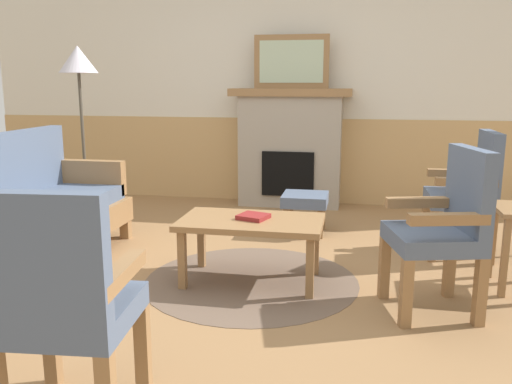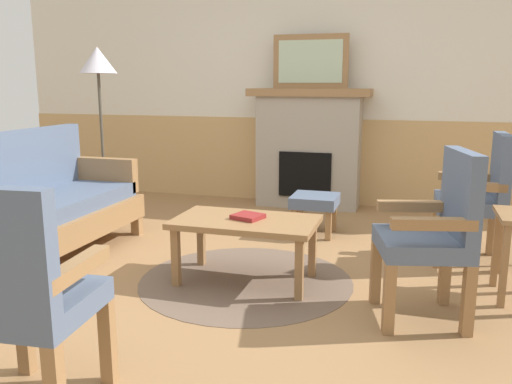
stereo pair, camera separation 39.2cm
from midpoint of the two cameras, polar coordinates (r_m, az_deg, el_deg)
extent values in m
plane|color=#997047|center=(3.75, 1.48, -9.34)|extent=(14.00, 14.00, 0.00)
cube|color=silver|center=(6.05, 8.17, 11.61)|extent=(7.20, 0.12, 2.70)
cube|color=tan|center=(6.04, 7.83, 3.29)|extent=(7.20, 0.02, 0.95)
cube|color=#A39989|center=(5.85, 7.58, 4.26)|extent=(1.10, 0.36, 1.20)
cube|color=black|center=(5.69, 7.21, 1.83)|extent=(0.56, 0.02, 0.48)
cube|color=olive|center=(5.80, 7.75, 10.54)|extent=(1.30, 0.44, 0.08)
cube|color=olive|center=(5.81, 7.84, 13.70)|extent=(0.80, 0.03, 0.56)
cube|color=#B2C6A8|center=(5.79, 7.81, 13.70)|extent=(0.68, 0.01, 0.44)
cube|color=olive|center=(4.86, -10.40, -3.59)|extent=(0.08, 0.08, 0.16)
cube|color=olive|center=(5.16, -16.36, -3.00)|extent=(0.08, 0.08, 0.16)
cube|color=olive|center=(4.28, -19.20, -3.66)|extent=(0.70, 1.80, 0.20)
cube|color=slate|center=(4.24, -19.35, -1.58)|extent=(0.60, 1.70, 0.12)
cube|color=slate|center=(4.37, -22.81, 2.68)|extent=(0.10, 1.70, 0.50)
cube|color=olive|center=(4.92, -13.66, 1.81)|extent=(0.60, 0.10, 0.30)
cube|color=olive|center=(3.58, -5.48, -7.03)|extent=(0.05, 0.05, 0.40)
cube|color=olive|center=(3.37, 8.03, -8.31)|extent=(0.05, 0.05, 0.40)
cube|color=olive|center=(3.97, -3.09, -5.10)|extent=(0.05, 0.05, 0.40)
cube|color=olive|center=(3.78, 9.05, -6.09)|extent=(0.05, 0.05, 0.40)
cube|color=olive|center=(3.59, 2.02, -3.26)|extent=(0.96, 0.56, 0.04)
cylinder|color=brown|center=(3.72, 1.97, -9.49)|extent=(1.47, 1.47, 0.01)
cube|color=maroon|center=(3.59, 2.25, -2.68)|extent=(0.23, 0.22, 0.03)
cube|color=olive|center=(4.71, 6.53, -3.36)|extent=(0.05, 0.05, 0.26)
cube|color=olive|center=(4.66, 10.17, -3.60)|extent=(0.05, 0.05, 0.26)
cube|color=olive|center=(4.99, 7.15, -2.50)|extent=(0.05, 0.05, 0.26)
cube|color=olive|center=(4.95, 10.57, -2.72)|extent=(0.05, 0.05, 0.26)
cube|color=slate|center=(4.78, 8.67, -0.95)|extent=(0.40, 0.40, 0.10)
cube|color=olive|center=(3.05, 17.75, -10.94)|extent=(0.07, 0.07, 0.40)
cube|color=olive|center=(3.43, 15.97, -8.28)|extent=(0.07, 0.07, 0.40)
cube|color=olive|center=(3.18, 25.20, -10.55)|extent=(0.07, 0.07, 0.40)
cube|color=olive|center=(3.55, 22.65, -8.07)|extent=(0.07, 0.07, 0.40)
cube|color=slate|center=(3.22, 20.71, -5.24)|extent=(0.58, 0.58, 0.10)
cube|color=slate|center=(3.22, 24.47, -0.21)|extent=(0.19, 0.49, 0.48)
cube|color=olive|center=(2.99, 22.13, -3.24)|extent=(0.44, 0.17, 0.06)
cube|color=olive|center=(3.36, 19.87, -1.46)|extent=(0.44, 0.17, 0.06)
cube|color=olive|center=(4.21, 21.56, -4.96)|extent=(0.06, 0.06, 0.40)
cube|color=olive|center=(4.61, 21.07, -3.50)|extent=(0.06, 0.06, 0.40)
cube|color=olive|center=(4.27, 27.18, -5.19)|extent=(0.06, 0.06, 0.40)
cube|color=olive|center=(4.67, 26.20, -3.74)|extent=(0.06, 0.06, 0.40)
cube|color=slate|center=(4.38, 24.27, -1.17)|extent=(0.49, 0.49, 0.10)
cube|color=slate|center=(4.36, 27.19, 2.42)|extent=(0.09, 0.48, 0.48)
cube|color=olive|center=(4.15, 24.87, 0.52)|extent=(0.44, 0.08, 0.06)
cube|color=olive|center=(4.54, 24.09, 1.48)|extent=(0.44, 0.08, 0.06)
cube|color=olive|center=(2.70, -19.72, -14.09)|extent=(0.07, 0.07, 0.40)
cube|color=olive|center=(2.52, -11.22, -15.51)|extent=(0.07, 0.07, 0.40)
cube|color=slate|center=(2.34, -18.34, -11.43)|extent=(0.52, 0.52, 0.10)
cube|color=olive|center=(2.19, -13.91, -8.03)|extent=(0.11, 0.44, 0.06)
cube|color=olive|center=(3.97, 26.97, -5.48)|extent=(0.04, 0.04, 0.52)
cube|color=olive|center=(3.63, 27.94, -7.10)|extent=(0.04, 0.04, 0.52)
cylinder|color=#332D28|center=(5.57, -13.80, -2.48)|extent=(0.24, 0.24, 0.03)
cylinder|color=#4C473D|center=(5.44, -14.17, 4.84)|extent=(0.03, 0.03, 1.40)
cone|color=silver|center=(5.41, -14.61, 13.54)|extent=(0.36, 0.36, 0.25)
camera|label=1|loc=(0.20, -87.14, 0.59)|focal=37.32mm
camera|label=2|loc=(0.20, 92.86, -0.59)|focal=37.32mm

